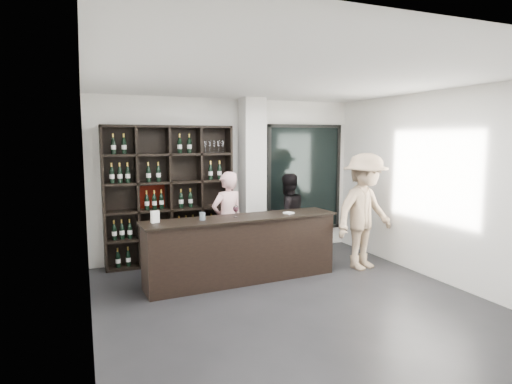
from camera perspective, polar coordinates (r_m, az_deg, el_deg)
name	(u,v)px	position (r m, az deg, el deg)	size (l,w,h in m)	color
floor	(297,306)	(5.81, 5.49, -14.94)	(5.00, 5.50, 0.01)	black
wine_shelf	(170,196)	(7.52, -11.45, -0.47)	(2.20, 0.35, 2.40)	black
structural_column	(252,179)	(7.82, -0.50, 1.80)	(0.40, 0.40, 2.90)	silver
glass_panel	(304,178)	(8.53, 6.47, 1.86)	(1.60, 0.08, 2.10)	black
tasting_counter	(242,249)	(6.60, -1.85, -7.59)	(3.04, 0.63, 1.00)	black
taster_pink	(227,220)	(7.21, -3.84, -3.76)	(0.60, 0.39, 1.63)	beige
taster_black	(287,215)	(7.93, 4.18, -3.08)	(0.75, 0.59, 1.55)	black
customer	(365,212)	(7.34, 14.28, -2.54)	(1.25, 0.72, 1.94)	tan
wine_glass	(236,211)	(6.45, -2.71, -2.49)	(0.09, 0.09, 0.20)	white
spit_cup	(202,216)	(6.27, -7.18, -3.23)	(0.09, 0.09, 0.11)	silver
napkin_stack	(289,213)	(6.78, 4.38, -2.80)	(0.13, 0.13, 0.02)	white
card_stand	(155,217)	(6.19, -13.31, -3.25)	(0.11, 0.06, 0.17)	white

